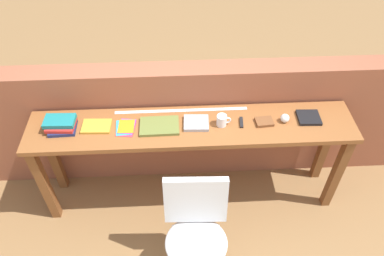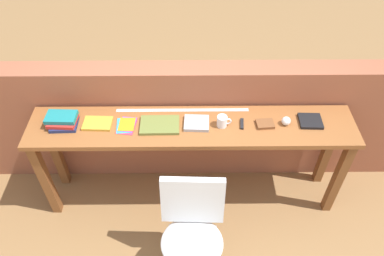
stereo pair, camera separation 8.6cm
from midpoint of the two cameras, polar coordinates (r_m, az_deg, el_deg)
name	(u,v)px [view 1 (the left image)]	position (r m, az deg, el deg)	size (l,w,h in m)	color
ground_plane	(193,222)	(3.34, -0.53, -14.15)	(40.00, 40.00, 0.00)	olive
brick_wall_back	(190,122)	(3.28, -1.10, 0.84)	(6.00, 0.20, 1.17)	#935138
sideboard	(192,138)	(2.93, -0.89, -1.55)	(2.50, 0.44, 0.88)	brown
chair_white_moulded	(196,228)	(2.70, -0.31, -15.06)	(0.46, 0.47, 0.89)	silver
book_stack_leftmost	(61,125)	(2.96, -20.12, 0.49)	(0.23, 0.18, 0.09)	navy
magazine_cycling	(97,126)	(2.91, -15.16, 0.24)	(0.22, 0.15, 0.02)	gold
pamphlet_pile_colourful	(126,127)	(2.86, -10.91, 0.09)	(0.16, 0.20, 0.01)	#E5334C
book_open_centre	(159,126)	(2.82, -5.85, 0.30)	(0.29, 0.20, 0.02)	olive
book_grey_hardcover	(196,123)	(2.83, -0.23, 0.75)	(0.19, 0.17, 0.03)	#9E9EA3
mug	(222,120)	(2.81, 3.73, 1.16)	(0.11, 0.08, 0.09)	white
multitool_folded	(241,122)	(2.86, 6.68, 0.85)	(0.02, 0.11, 0.02)	black
leather_journal_brown	(264,122)	(2.89, 10.12, 0.93)	(0.13, 0.10, 0.02)	brown
sports_ball_small	(285,118)	(2.91, 13.16, 1.46)	(0.07, 0.07, 0.07)	silver
book_repair_rightmost	(309,118)	(3.00, 16.58, 1.52)	(0.17, 0.16, 0.02)	black
ruler_metal_back_edge	(181,110)	(2.95, -2.48, 2.68)	(1.04, 0.03, 0.00)	silver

